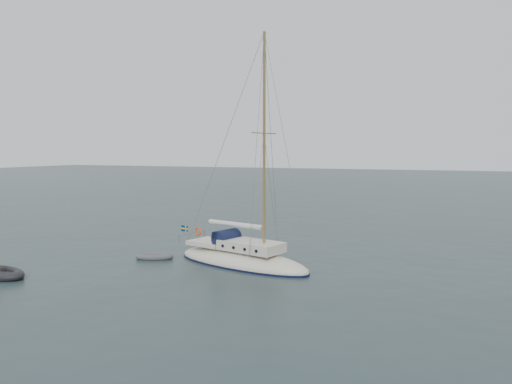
% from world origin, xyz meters
% --- Properties ---
extents(ground, '(300.00, 300.00, 0.00)m').
position_xyz_m(ground, '(0.00, 0.00, 0.00)').
color(ground, black).
rests_on(ground, ground).
extents(sailboat, '(10.14, 3.04, 14.45)m').
position_xyz_m(sailboat, '(-0.77, -0.58, 1.09)').
color(sailboat, beige).
rests_on(sailboat, ground).
extents(dinghy, '(2.45, 1.11, 0.35)m').
position_xyz_m(dinghy, '(-6.68, -1.20, 0.15)').
color(dinghy, '#515258').
rests_on(dinghy, ground).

